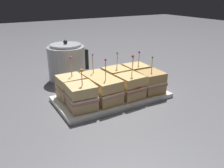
# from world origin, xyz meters

# --- Properties ---
(ground_plane) EXTENTS (6.00, 6.00, 0.00)m
(ground_plane) POSITION_xyz_m (0.00, 0.00, 0.00)
(ground_plane) COLOR slate
(serving_platter) EXTENTS (0.46, 0.23, 0.02)m
(serving_platter) POSITION_xyz_m (0.00, 0.00, 0.01)
(serving_platter) COLOR white
(serving_platter) RESTS_ON ground_plane
(sandwich_front_far_left) EXTENTS (0.10, 0.10, 0.15)m
(sandwich_front_far_left) POSITION_xyz_m (-0.16, -0.05, 0.06)
(sandwich_front_far_left) COLOR #DBB77A
(sandwich_front_far_left) RESTS_ON serving_platter
(sandwich_front_center_left) EXTENTS (0.10, 0.10, 0.17)m
(sandwich_front_center_left) POSITION_xyz_m (-0.05, -0.05, 0.06)
(sandwich_front_center_left) COLOR tan
(sandwich_front_center_left) RESTS_ON serving_platter
(sandwich_front_center_right) EXTENTS (0.10, 0.10, 0.18)m
(sandwich_front_center_right) POSITION_xyz_m (0.05, -0.05, 0.06)
(sandwich_front_center_right) COLOR tan
(sandwich_front_center_right) RESTS_ON serving_platter
(sandwich_front_far_right) EXTENTS (0.10, 0.10, 0.16)m
(sandwich_front_far_right) POSITION_xyz_m (0.16, -0.05, 0.06)
(sandwich_front_far_right) COLOR tan
(sandwich_front_far_right) RESTS_ON serving_platter
(sandwich_back_far_left) EXTENTS (0.10, 0.10, 0.17)m
(sandwich_back_far_left) POSITION_xyz_m (-0.16, 0.05, 0.06)
(sandwich_back_far_left) COLOR #DBB77A
(sandwich_back_far_left) RESTS_ON serving_platter
(sandwich_back_center_left) EXTENTS (0.10, 0.10, 0.17)m
(sandwich_back_center_left) POSITION_xyz_m (-0.05, 0.05, 0.06)
(sandwich_back_center_left) COLOR tan
(sandwich_back_center_left) RESTS_ON serving_platter
(sandwich_back_center_right) EXTENTS (0.10, 0.10, 0.16)m
(sandwich_back_center_right) POSITION_xyz_m (0.05, 0.05, 0.06)
(sandwich_back_center_right) COLOR tan
(sandwich_back_center_right) RESTS_ON serving_platter
(sandwich_back_far_right) EXTENTS (0.10, 0.10, 0.16)m
(sandwich_back_far_right) POSITION_xyz_m (0.15, 0.05, 0.06)
(sandwich_back_far_right) COLOR tan
(sandwich_back_far_right) RESTS_ON serving_platter
(kettle_steel) EXTENTS (0.20, 0.18, 0.20)m
(kettle_steel) POSITION_xyz_m (-0.08, 0.31, 0.09)
(kettle_steel) COLOR #B7BABF
(kettle_steel) RESTS_ON ground_plane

